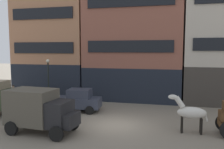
# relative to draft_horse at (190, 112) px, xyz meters

# --- Properties ---
(ground_plane) EXTENTS (120.00, 120.00, 0.00)m
(ground_plane) POSITION_rel_draft_horse_xyz_m (-4.68, 0.48, -1.27)
(ground_plane) COLOR slate
(building_far_left) EXTENTS (8.27, 5.73, 17.50)m
(building_far_left) POSITION_rel_draft_horse_xyz_m (-13.64, 9.59, 7.53)
(building_far_left) COLOR black
(building_far_left) RESTS_ON ground_plane
(building_center_left) EXTENTS (9.95, 5.73, 11.96)m
(building_center_left) POSITION_rel_draft_horse_xyz_m (-4.88, 9.59, 4.75)
(building_center_left) COLOR black
(building_center_left) RESTS_ON ground_plane
(draft_horse) EXTENTS (2.34, 0.62, 2.30)m
(draft_horse) POSITION_rel_draft_horse_xyz_m (0.00, 0.00, 0.00)
(draft_horse) COLOR beige
(draft_horse) RESTS_ON ground_plane
(delivery_truck_near) EXTENTS (4.47, 2.41, 2.62)m
(delivery_truck_near) POSITION_rel_draft_horse_xyz_m (-8.79, -2.08, 0.15)
(delivery_truck_near) COLOR black
(delivery_truck_near) RESTS_ON ground_plane
(sedan_dark) EXTENTS (3.80, 2.06, 1.83)m
(sedan_dark) POSITION_rel_draft_horse_xyz_m (-8.43, 3.17, -0.36)
(sedan_dark) COLOR #333847
(sedan_dark) RESTS_ON ground_plane
(pedestrian_officer) EXTENTS (0.36, 0.36, 1.79)m
(pedestrian_officer) POSITION_rel_draft_horse_xyz_m (-15.14, 4.07, -0.29)
(pedestrian_officer) COLOR #38332D
(pedestrian_officer) RESTS_ON ground_plane
(streetlamp_curbside) EXTENTS (0.32, 0.32, 4.12)m
(streetlamp_curbside) POSITION_rel_draft_horse_xyz_m (-12.41, 5.59, 1.40)
(streetlamp_curbside) COLOR black
(streetlamp_curbside) RESTS_ON ground_plane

